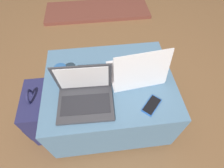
{
  "coord_description": "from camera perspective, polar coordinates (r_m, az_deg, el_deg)",
  "views": [
    {
      "loc": [
        -0.06,
        -0.69,
        1.36
      ],
      "look_at": [
        0.01,
        -0.09,
        0.55
      ],
      "focal_mm": 28.0,
      "sensor_mm": 36.0,
      "label": 1
    }
  ],
  "objects": [
    {
      "name": "cell_phone",
      "position": [
        1.05,
        12.82,
        -6.75
      ],
      "size": [
        0.14,
        0.14,
        0.01
      ],
      "rotation": [
        0.0,
        0.0,
        2.39
      ],
      "color": "#1E4C9E",
      "rests_on": "ottoman"
    },
    {
      "name": "laptop_far",
      "position": [
        1.12,
        7.99,
        4.03
      ],
      "size": [
        0.36,
        0.29,
        0.27
      ],
      "rotation": [
        0.0,
        0.0,
        3.25
      ],
      "color": "silver",
      "rests_on": "ottoman"
    },
    {
      "name": "coffee_mug",
      "position": [
        1.16,
        -15.93,
        3.68
      ],
      "size": [
        0.12,
        0.08,
        0.09
      ],
      "color": "#285693",
      "rests_on": "ottoman"
    },
    {
      "name": "ground_plane",
      "position": [
        1.53,
        -0.68,
        -9.51
      ],
      "size": [
        14.0,
        14.0,
        0.0
      ],
      "primitive_type": "plane",
      "color": "brown"
    },
    {
      "name": "backpack",
      "position": [
        1.41,
        -22.3,
        -9.02
      ],
      "size": [
        0.18,
        0.33,
        0.48
      ],
      "rotation": [
        0.0,
        0.0,
        -1.57
      ],
      "color": "#23234C",
      "rests_on": "ground_plane"
    },
    {
      "name": "laptop_near",
      "position": [
        1.02,
        -8.87,
        -3.62
      ],
      "size": [
        0.33,
        0.25,
        0.25
      ],
      "rotation": [
        0.0,
        0.0,
        -0.03
      ],
      "color": "#333338",
      "rests_on": "ottoman"
    },
    {
      "name": "ottoman",
      "position": [
        1.32,
        -0.78,
        -4.93
      ],
      "size": [
        0.85,
        0.67,
        0.47
      ],
      "color": "#2A3D4E",
      "rests_on": "ground_plane"
    },
    {
      "name": "fireplace_hearth",
      "position": [
        2.63,
        -4.79,
        22.83
      ],
      "size": [
        1.4,
        0.5,
        0.04
      ],
      "color": "brown",
      "rests_on": "ground_plane"
    }
  ]
}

